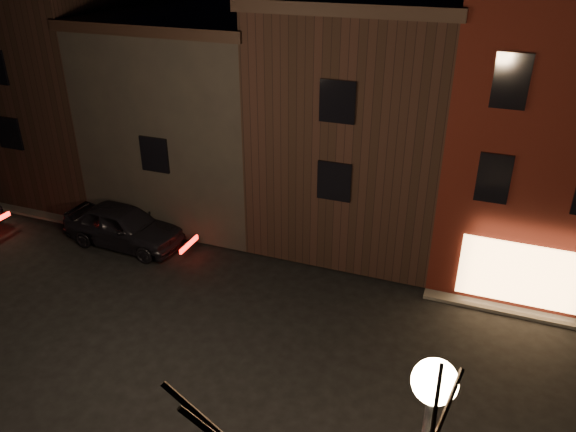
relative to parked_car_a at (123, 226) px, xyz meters
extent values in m
plane|color=black|center=(6.95, -4.50, -0.85)|extent=(120.00, 120.00, 0.00)
cube|color=#2D2B28|center=(-13.05, 15.50, -0.79)|extent=(30.00, 30.00, 0.12)
cube|color=#47120C|center=(14.95, 5.00, 4.27)|extent=(6.00, 8.00, 10.00)
cube|color=#FFBE72|center=(14.95, 0.95, 0.57)|extent=(4.00, 0.12, 2.20)
cube|color=black|center=(8.45, 6.00, 3.77)|extent=(7.00, 10.00, 9.00)
cube|color=black|center=(1.20, 6.00, 3.27)|extent=(7.50, 10.00, 8.00)
cube|color=black|center=(1.20, 6.00, 7.47)|extent=(7.80, 10.30, 0.40)
cube|color=black|center=(-6.05, 6.00, 4.02)|extent=(7.00, 10.00, 9.50)
sphere|color=#FFD18C|center=(13.15, -10.50, 5.45)|extent=(0.60, 0.60, 0.60)
imported|color=black|center=(0.00, 0.00, 0.00)|extent=(5.11, 2.27, 1.71)
camera|label=1|loc=(13.34, -16.23, 10.57)|focal=35.00mm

